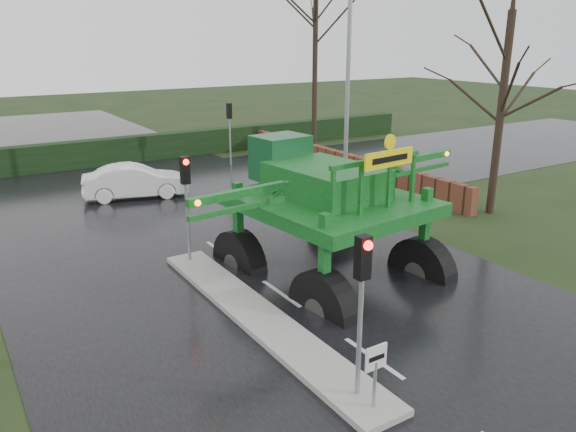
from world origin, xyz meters
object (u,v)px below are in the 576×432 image
street_light_right (343,61)px  white_sedan (136,198)px  traffic_signal_near (362,283)px  traffic_signal_mid (186,186)px  crop_sprayer (319,212)px  keep_left_sign (376,366)px  traffic_signal_far (229,120)px

street_light_right → white_sedan: (-8.46, 4.18, -5.99)m
traffic_signal_near → white_sedan: bearing=86.6°
traffic_signal_mid → white_sedan: traffic_signal_mid is taller
traffic_signal_mid → crop_sprayer: 4.97m
street_light_right → white_sedan: size_ratio=2.18×
keep_left_sign → white_sedan: keep_left_sign is taller
traffic_signal_near → white_sedan: size_ratio=0.77×
traffic_signal_near → white_sedan: 17.41m
street_light_right → white_sedan: 11.18m
traffic_signal_far → crop_sprayer: crop_sprayer is taller
crop_sprayer → traffic_signal_far: bearing=64.7°
keep_left_sign → traffic_signal_near: (0.00, 0.49, 1.53)m
traffic_signal_mid → crop_sprayer: crop_sprayer is taller
street_light_right → crop_sprayer: street_light_right is taller
traffic_signal_near → traffic_signal_far: 22.42m
keep_left_sign → traffic_signal_far: (7.80, 21.51, 1.53)m
traffic_signal_mid → traffic_signal_far: same height
keep_left_sign → street_light_right: (9.49, 13.50, 4.93)m
traffic_signal_near → street_light_right: bearing=53.9°
traffic_signal_far → keep_left_sign: bearing=70.1°
traffic_signal_far → white_sedan: (-6.76, -3.83, -2.59)m
traffic_signal_mid → traffic_signal_far: 14.75m
keep_left_sign → traffic_signal_far: size_ratio=0.38×
traffic_signal_mid → white_sedan: 9.12m
traffic_signal_mid → traffic_signal_far: size_ratio=1.00×
street_light_right → white_sedan: bearing=153.7°
traffic_signal_far → street_light_right: (1.69, -8.01, 3.40)m
traffic_signal_far → white_sedan: 8.19m
traffic_signal_mid → white_sedan: (1.04, 8.69, -2.59)m
traffic_signal_near → keep_left_sign: bearing=-90.0°
traffic_signal_far → traffic_signal_mid: bearing=58.1°
keep_left_sign → traffic_signal_mid: 9.12m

